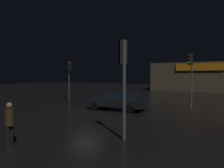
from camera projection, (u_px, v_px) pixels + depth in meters
name	position (u px, v px, depth m)	size (l,w,h in m)	color
ground_plane	(86.00, 112.00, 16.47)	(120.00, 120.00, 0.00)	black
store_building	(202.00, 77.00, 40.48)	(16.98, 7.68, 5.05)	brown
traffic_signal_main	(69.00, 71.00, 23.95)	(0.43, 0.42, 4.25)	#595B60
traffic_signal_cross_left	(123.00, 68.00, 9.37)	(0.42, 0.42, 4.18)	#595B60
traffic_signal_cross_right	(190.00, 67.00, 17.99)	(0.43, 0.41, 4.49)	#595B60
car_near	(118.00, 101.00, 17.47)	(4.58, 2.09, 1.41)	black
pedestrian	(9.00, 121.00, 8.34)	(0.37, 0.37, 1.69)	black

